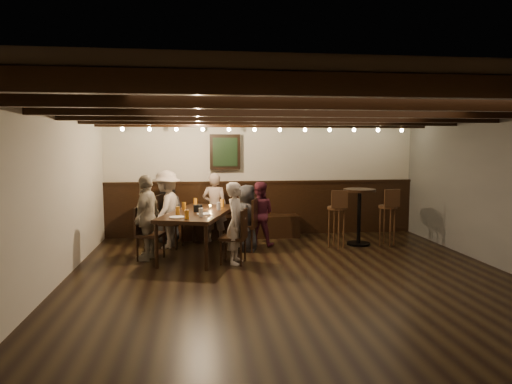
{
  "coord_description": "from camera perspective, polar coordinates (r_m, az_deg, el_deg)",
  "views": [
    {
      "loc": [
        -1.33,
        -5.98,
        1.91
      ],
      "look_at": [
        -0.42,
        1.3,
        1.14
      ],
      "focal_mm": 32.0,
      "sensor_mm": 36.0,
      "label": 1
    }
  ],
  "objects": [
    {
      "name": "person_right_near",
      "position": [
        8.17,
        -1.17,
        -3.24
      ],
      "size": [
        0.53,
        0.67,
        1.19
      ],
      "primitive_type": "imported",
      "rotation": [
        0.0,
        0.0,
        1.28
      ],
      "color": "#252427",
      "rests_on": "floor"
    },
    {
      "name": "candle",
      "position": [
        8.14,
        -5.74,
        -1.97
      ],
      "size": [
        0.05,
        0.05,
        0.05
      ],
      "primitive_type": "cylinder",
      "color": "beige",
      "rests_on": "dining_table"
    },
    {
      "name": "person_bench_right",
      "position": [
        8.58,
        0.38,
        -2.73
      ],
      "size": [
        0.7,
        0.61,
        1.21
      ],
      "primitive_type": "imported",
      "rotation": [
        0.0,
        0.0,
        2.85
      ],
      "color": "#521C2B",
      "rests_on": "floor"
    },
    {
      "name": "pint_b",
      "position": [
        8.44,
        -4.25,
        -1.37
      ],
      "size": [
        0.07,
        0.07,
        0.14
      ],
      "primitive_type": "cylinder",
      "color": "#BF7219",
      "rests_on": "dining_table"
    },
    {
      "name": "room",
      "position": [
        8.3,
        0.13,
        0.22
      ],
      "size": [
        7.0,
        7.0,
        7.0
      ],
      "color": "black",
      "rests_on": "ground"
    },
    {
      "name": "chair_left_far",
      "position": [
        7.81,
        -13.16,
        -6.28
      ],
      "size": [
        0.5,
        0.5,
        0.88
      ],
      "rotation": [
        0.0,
        0.0,
        -1.86
      ],
      "color": "black",
      "rests_on": "floor"
    },
    {
      "name": "bar_stool_right",
      "position": [
        8.93,
        16.11,
        -3.95
      ],
      "size": [
        0.34,
        0.35,
        1.08
      ],
      "rotation": [
        0.0,
        0.0,
        0.06
      ],
      "color": "#3D2813",
      "rests_on": "floor"
    },
    {
      "name": "person_left_near",
      "position": [
        8.56,
        -11.09,
        -2.12
      ],
      "size": [
        0.78,
        1.04,
        1.43
      ],
      "primitive_type": "imported",
      "rotation": [
        0.0,
        0.0,
        -1.86
      ],
      "color": "gray",
      "rests_on": "floor"
    },
    {
      "name": "high_top_table",
      "position": [
        8.84,
        12.78,
        -1.99
      ],
      "size": [
        0.6,
        0.6,
        1.07
      ],
      "color": "black",
      "rests_on": "floor"
    },
    {
      "name": "chair_right_far",
      "position": [
        7.37,
        -2.74,
        -6.85
      ],
      "size": [
        0.5,
        0.5,
        0.88
      ],
      "rotation": [
        0.0,
        0.0,
        1.28
      ],
      "color": "black",
      "rests_on": "floor"
    },
    {
      "name": "condiment_caddy",
      "position": [
        7.84,
        -7.27,
        -2.04
      ],
      "size": [
        0.15,
        0.1,
        0.12
      ],
      "primitive_type": "cube",
      "color": "black",
      "rests_on": "dining_table"
    },
    {
      "name": "chair_left_near",
      "position": [
        8.62,
        -10.85,
        -4.88
      ],
      "size": [
        0.55,
        0.55,
        0.97
      ],
      "rotation": [
        0.0,
        0.0,
        -1.86
      ],
      "color": "black",
      "rests_on": "floor"
    },
    {
      "name": "pint_a",
      "position": [
        8.63,
        -7.59,
        -1.24
      ],
      "size": [
        0.07,
        0.07,
        0.14
      ],
      "primitive_type": "cylinder",
      "color": "#BF7219",
      "rests_on": "dining_table"
    },
    {
      "name": "bar_stool_left",
      "position": [
        8.54,
        10.04,
        -4.25
      ],
      "size": [
        0.34,
        0.35,
        1.08
      ],
      "rotation": [
        0.0,
        0.0,
        -0.01
      ],
      "color": "#3D2813",
      "rests_on": "floor"
    },
    {
      "name": "person_right_far",
      "position": [
        7.29,
        -2.51,
        -3.9
      ],
      "size": [
        0.44,
        0.55,
        1.31
      ],
      "primitive_type": "imported",
      "rotation": [
        0.0,
        0.0,
        1.28
      ],
      "color": "#BBAE9E",
      "rests_on": "floor"
    },
    {
      "name": "dining_table",
      "position": [
        7.9,
        -7.15,
        -2.87
      ],
      "size": [
        1.46,
        2.2,
        0.76
      ],
      "rotation": [
        0.0,
        0.0,
        -0.29
      ],
      "color": "black",
      "rests_on": "floor"
    },
    {
      "name": "plate_near",
      "position": [
        7.28,
        -9.89,
        -3.12
      ],
      "size": [
        0.24,
        0.24,
        0.01
      ],
      "primitive_type": "cylinder",
      "color": "white",
      "rests_on": "dining_table"
    },
    {
      "name": "plate_far",
      "position": [
        7.56,
        -6.51,
        -2.73
      ],
      "size": [
        0.24,
        0.24,
        0.01
      ],
      "primitive_type": "cylinder",
      "color": "white",
      "rests_on": "dining_table"
    },
    {
      "name": "person_bench_left",
      "position": [
        9.04,
        -10.95,
        -2.19
      ],
      "size": [
        0.71,
        0.57,
        1.28
      ],
      "primitive_type": "imported",
      "rotation": [
        0.0,
        0.0,
        2.85
      ],
      "color": "#232326",
      "rests_on": "floor"
    },
    {
      "name": "pint_c",
      "position": [
        8.07,
        -8.99,
        -1.76
      ],
      "size": [
        0.07,
        0.07,
        0.14
      ],
      "primitive_type": "cylinder",
      "color": "#BF7219",
      "rests_on": "dining_table"
    },
    {
      "name": "pint_g",
      "position": [
        7.11,
        -8.65,
        -2.8
      ],
      "size": [
        0.07,
        0.07,
        0.14
      ],
      "primitive_type": "cylinder",
      "color": "#BF7219",
      "rests_on": "dining_table"
    },
    {
      "name": "pint_d",
      "position": [
        7.99,
        -4.69,
        -1.78
      ],
      "size": [
        0.07,
        0.07,
        0.14
      ],
      "primitive_type": "cylinder",
      "color": "silver",
      "rests_on": "dining_table"
    },
    {
      "name": "pint_f",
      "position": [
        7.3,
        -6.91,
        -2.54
      ],
      "size": [
        0.07,
        0.07,
        0.14
      ],
      "primitive_type": "cylinder",
      "color": "silver",
      "rests_on": "dining_table"
    },
    {
      "name": "chair_right_near",
      "position": [
        8.23,
        -1.37,
        -5.37
      ],
      "size": [
        0.53,
        0.53,
        0.93
      ],
      "rotation": [
        0.0,
        0.0,
        1.28
      ],
      "color": "black",
      "rests_on": "floor"
    },
    {
      "name": "person_left_far",
      "position": [
        7.74,
        -13.45,
        -3.11
      ],
      "size": [
        0.57,
        0.89,
        1.41
      ],
      "primitive_type": "imported",
      "rotation": [
        0.0,
        0.0,
        -1.86
      ],
      "color": "gray",
      "rests_on": "floor"
    },
    {
      "name": "person_bench_centre",
      "position": [
        8.9,
        -5.19,
        -1.96
      ],
      "size": [
        0.57,
        0.45,
        1.36
      ],
      "primitive_type": "imported",
      "rotation": [
        0.0,
        0.0,
        2.85
      ],
      "color": "gray",
      "rests_on": "floor"
    },
    {
      "name": "pint_e",
      "position": [
        7.53,
        -9.76,
        -2.33
      ],
      "size": [
        0.07,
        0.07,
        0.14
      ],
      "primitive_type": "cylinder",
      "color": "#BF7219",
      "rests_on": "dining_table"
    }
  ]
}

